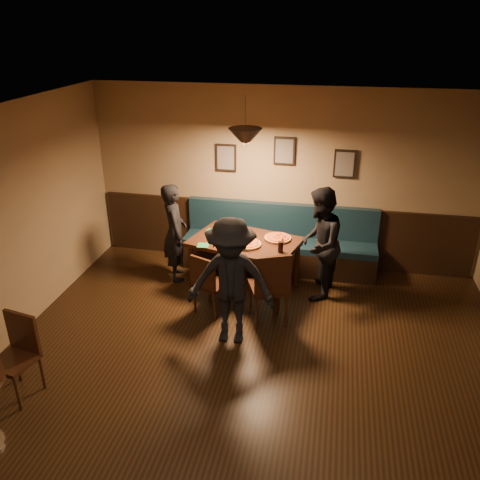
{
  "coord_description": "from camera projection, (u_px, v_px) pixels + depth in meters",
  "views": [
    {
      "loc": [
        0.77,
        -3.78,
        3.69
      ],
      "look_at": [
        -0.41,
        2.11,
        0.95
      ],
      "focal_mm": 36.84,
      "sensor_mm": 36.0,
      "label": 1
    }
  ],
  "objects": [
    {
      "name": "floor",
      "position": [
        239.0,
        411.0,
        5.04
      ],
      "size": [
        7.0,
        7.0,
        0.0
      ],
      "primitive_type": "plane",
      "color": "black",
      "rests_on": "ground"
    },
    {
      "name": "ceiling",
      "position": [
        238.0,
        140.0,
        3.88
      ],
      "size": [
        7.0,
        7.0,
        0.0
      ],
      "primitive_type": "plane",
      "rotation": [
        3.14,
        0.0,
        0.0
      ],
      "color": "silver",
      "rests_on": "ground"
    },
    {
      "name": "wall_back",
      "position": [
        284.0,
        179.0,
        7.59
      ],
      "size": [
        6.0,
        0.0,
        6.0
      ],
      "primitive_type": "plane",
      "rotation": [
        1.57,
        0.0,
        0.0
      ],
      "color": "#8C704F",
      "rests_on": "ground"
    },
    {
      "name": "wainscot",
      "position": [
        281.0,
        233.0,
        7.93
      ],
      "size": [
        5.88,
        0.06,
        1.0
      ],
      "primitive_type": "cube",
      "color": "black",
      "rests_on": "ground"
    },
    {
      "name": "booth_bench",
      "position": [
        279.0,
        240.0,
        7.69
      ],
      "size": [
        3.0,
        0.6,
        1.0
      ],
      "primitive_type": null,
      "color": "#0F232D",
      "rests_on": "ground"
    },
    {
      "name": "picture_left",
      "position": [
        226.0,
        158.0,
        7.6
      ],
      "size": [
        0.32,
        0.04,
        0.42
      ],
      "primitive_type": "cube",
      "color": "black",
      "rests_on": "wall_back"
    },
    {
      "name": "picture_center",
      "position": [
        284.0,
        151.0,
        7.37
      ],
      "size": [
        0.32,
        0.04,
        0.42
      ],
      "primitive_type": "cube",
      "color": "black",
      "rests_on": "wall_back"
    },
    {
      "name": "picture_right",
      "position": [
        345.0,
        164.0,
        7.27
      ],
      "size": [
        0.32,
        0.04,
        0.42
      ],
      "primitive_type": "cube",
      "color": "black",
      "rests_on": "wall_back"
    },
    {
      "name": "pendant_lamp",
      "position": [
        245.0,
        138.0,
        6.38
      ],
      "size": [
        0.44,
        0.44,
        0.25
      ],
      "primitive_type": "cone",
      "rotation": [
        3.14,
        0.0,
        0.0
      ],
      "color": "black",
      "rests_on": "ceiling"
    },
    {
      "name": "dining_table",
      "position": [
        245.0,
        265.0,
        7.15
      ],
      "size": [
        1.67,
        1.3,
        0.79
      ],
      "primitive_type": "cube",
      "rotation": [
        0.0,
        0.0,
        -0.26
      ],
      "color": "black",
      "rests_on": "floor"
    },
    {
      "name": "chair_near_left",
      "position": [
        211.0,
        283.0,
        6.59
      ],
      "size": [
        0.5,
        0.5,
        0.87
      ],
      "primitive_type": null,
      "rotation": [
        0.0,
        0.0,
        -0.4
      ],
      "color": "black",
      "rests_on": "floor"
    },
    {
      "name": "chair_near_right",
      "position": [
        268.0,
        286.0,
        6.35
      ],
      "size": [
        0.6,
        0.6,
        1.04
      ],
      "primitive_type": null,
      "rotation": [
        0.0,
        0.0,
        0.39
      ],
      "color": "black",
      "rests_on": "floor"
    },
    {
      "name": "diner_left",
      "position": [
        175.0,
        232.0,
        7.34
      ],
      "size": [
        0.55,
        0.65,
        1.5
      ],
      "primitive_type": "imported",
      "rotation": [
        0.0,
        0.0,
        1.98
      ],
      "color": "black",
      "rests_on": "floor"
    },
    {
      "name": "diner_right",
      "position": [
        319.0,
        244.0,
        6.83
      ],
      "size": [
        0.71,
        0.86,
        1.62
      ],
      "primitive_type": "imported",
      "rotation": [
        0.0,
        0.0,
        -1.7
      ],
      "color": "black",
      "rests_on": "floor"
    },
    {
      "name": "diner_front",
      "position": [
        231.0,
        282.0,
        5.85
      ],
      "size": [
        1.08,
        0.65,
        1.62
      ],
      "primitive_type": "imported",
      "rotation": [
        0.0,
        0.0,
        0.05
      ],
      "color": "black",
      "rests_on": "floor"
    },
    {
      "name": "pizza_a",
      "position": [
        221.0,
        235.0,
        7.11
      ],
      "size": [
        0.41,
        0.41,
        0.04
      ],
      "primitive_type": "cylinder",
      "rotation": [
        0.0,
        0.0,
        0.08
      ],
      "color": "orange",
      "rests_on": "dining_table"
    },
    {
      "name": "pizza_b",
      "position": [
        248.0,
        244.0,
        6.82
      ],
      "size": [
        0.38,
        0.38,
        0.04
      ],
      "primitive_type": "cylinder",
      "rotation": [
        0.0,
        0.0,
        -0.02
      ],
      "color": "#C26324",
      "rests_on": "dining_table"
    },
    {
      "name": "pizza_c",
      "position": [
        278.0,
        238.0,
        7.0
      ],
      "size": [
        0.48,
        0.48,
        0.04
      ],
      "primitive_type": "cylinder",
      "rotation": [
        0.0,
        0.0,
        0.33
      ],
      "color": "orange",
      "rests_on": "dining_table"
    },
    {
      "name": "soda_glass",
      "position": [
        281.0,
        247.0,
        6.6
      ],
      "size": [
        0.09,
        0.09,
        0.15
      ],
      "primitive_type": "cylinder",
      "rotation": [
        0.0,
        0.0,
        -0.29
      ],
      "color": "black",
      "rests_on": "dining_table"
    },
    {
      "name": "tabasco_bottle",
      "position": [
        283.0,
        241.0,
        6.84
      ],
      "size": [
        0.03,
        0.03,
        0.11
      ],
      "primitive_type": "cylinder",
      "rotation": [
        0.0,
        0.0,
        -0.26
      ],
      "color": "#902304",
      "rests_on": "dining_table"
    },
    {
      "name": "napkin_a",
      "position": [
        212.0,
        231.0,
        7.29
      ],
      "size": [
        0.16,
        0.16,
        0.01
      ],
      "primitive_type": "cube",
      "rotation": [
        0.0,
        0.0,
        -0.08
      ],
      "color": "#1E7337",
      "rests_on": "dining_table"
    },
    {
      "name": "napkin_b",
      "position": [
        203.0,
        245.0,
        6.82
      ],
      "size": [
        0.17,
        0.17,
        0.01
      ],
      "primitive_type": "cube",
      "rotation": [
        0.0,
        0.0,
        0.09
      ],
      "color": "#20793D",
      "rests_on": "dining_table"
    },
    {
      "name": "cutlery_set",
      "position": [
        238.0,
        251.0,
        6.66
      ],
      "size": [
        0.18,
        0.03,
        0.0
      ],
      "primitive_type": "cube",
      "rotation": [
        0.0,
        0.0,
        1.67
      ],
      "color": "silver",
      "rests_on": "dining_table"
    },
    {
      "name": "cafe_chair_far",
      "position": [
        13.0,
        359.0,
        5.08
      ],
      "size": [
        0.47,
        0.47,
        0.91
      ],
      "primitive_type": null,
      "rotation": [
        0.0,
        0.0,
        2.95
      ],
      "color": "black",
      "rests_on": "floor"
    }
  ]
}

